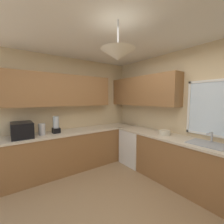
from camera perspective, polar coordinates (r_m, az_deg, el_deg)
The scene contains 10 objects.
ground_plane at distance 2.53m, azimuth 2.06°, elevation -34.69°, with size 8.98×8.98×0.00m, color #997A56.
room_shell at distance 2.56m, azimuth 5.29°, elevation 8.27°, with size 4.20×3.61×2.65m.
counter_run_left at distance 3.67m, azimuth -15.18°, elevation -13.75°, with size 0.65×3.22×0.88m.
counter_run_back at distance 3.17m, azimuth 26.77°, elevation -17.25°, with size 3.29×0.65×0.88m.
dishwasher at distance 3.87m, azimuth 9.05°, elevation -12.99°, with size 0.60×0.60×0.84m, color white.
microwave at distance 3.33m, azimuth -31.13°, elevation -5.87°, with size 0.48×0.36×0.29m, color black.
kettle at distance 3.35m, azimuth -25.18°, elevation -6.02°, with size 0.13×0.13×0.23m, color #B7B7BC.
sink_assembly at distance 2.92m, azimuth 32.61°, elevation -10.12°, with size 0.54×0.40×0.19m.
bowl at distance 3.26m, azimuth 19.47°, elevation -7.40°, with size 0.22×0.22×0.09m, color beige.
blender_appliance at distance 3.42m, azimuth -20.55°, elevation -4.86°, with size 0.15×0.15×0.36m.
Camera 1 is at (1.53, -1.19, 1.62)m, focal length 23.98 mm.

